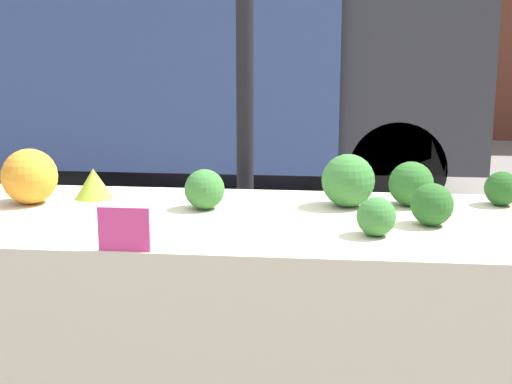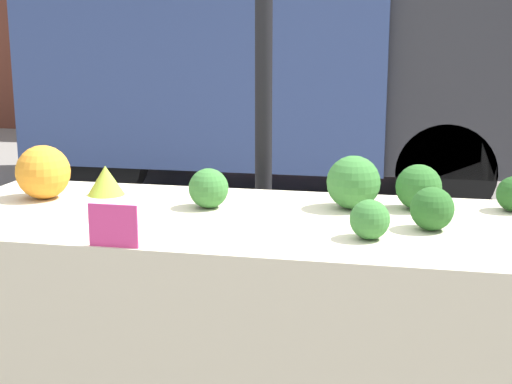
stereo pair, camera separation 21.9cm
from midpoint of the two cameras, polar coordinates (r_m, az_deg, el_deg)
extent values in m
cylinder|color=black|center=(2.90, -3.06, 5.55)|extent=(0.07, 0.07, 2.25)
cube|color=#384C84|center=(6.94, -7.84, 12.64)|extent=(3.20, 2.13, 2.32)
cube|color=#333338|center=(6.77, 10.97, 9.80)|extent=(1.21, 1.96, 1.67)
cylinder|color=black|center=(5.98, 10.17, 1.84)|extent=(0.80, 0.22, 0.80)
cylinder|color=black|center=(7.70, 9.31, 4.18)|extent=(0.80, 0.22, 0.80)
cylinder|color=black|center=(6.48, -16.99, 2.30)|extent=(0.80, 0.22, 0.80)
cylinder|color=black|center=(8.10, -12.20, 4.45)|extent=(0.80, 0.22, 0.80)
cube|color=beige|center=(2.21, -2.84, -2.43)|extent=(2.07, 0.81, 0.03)
cube|color=beige|center=(1.93, -4.64, -13.14)|extent=(2.07, 0.01, 0.50)
cylinder|color=black|center=(2.97, -20.79, -8.62)|extent=(0.05, 0.05, 0.89)
sphere|color=orange|center=(2.52, -20.07, 1.16)|extent=(0.19, 0.19, 0.19)
cone|color=#93B238|center=(2.55, -15.29, 0.64)|extent=(0.13, 0.13, 0.10)
sphere|color=#387533|center=(2.32, -6.85, 0.19)|extent=(0.13, 0.13, 0.13)
sphere|color=#387533|center=(2.34, 4.73, 0.89)|extent=(0.17, 0.17, 0.17)
sphere|color=#2D6628|center=(2.38, 9.75, 0.62)|extent=(0.15, 0.15, 0.15)
sphere|color=#387533|center=(2.00, 6.53, -2.00)|extent=(0.11, 0.11, 0.11)
sphere|color=#23511E|center=(2.45, 16.69, 0.24)|extent=(0.11, 0.11, 0.11)
sphere|color=#285B23|center=(2.14, 11.09, -1.03)|extent=(0.13, 0.13, 0.13)
cube|color=#E53D84|center=(1.90, -13.81, -2.98)|extent=(0.14, 0.01, 0.12)
camera|label=1|loc=(0.11, -92.86, -0.62)|focal=50.00mm
camera|label=2|loc=(0.11, 87.14, 0.62)|focal=50.00mm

